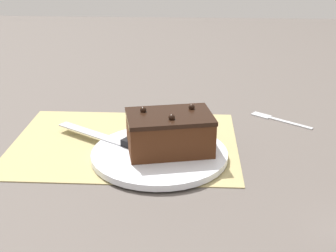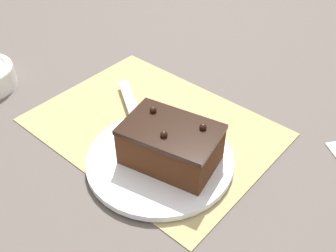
# 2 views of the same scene
# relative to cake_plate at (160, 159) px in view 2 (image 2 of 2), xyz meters

# --- Properties ---
(ground_plane) EXTENTS (3.00, 3.00, 0.00)m
(ground_plane) POSITION_rel_cake_plate_xyz_m (-0.08, 0.07, -0.01)
(ground_plane) COLOR #544C47
(placemat_woven) EXTENTS (0.46, 0.34, 0.00)m
(placemat_woven) POSITION_rel_cake_plate_xyz_m (-0.08, 0.07, -0.01)
(placemat_woven) COLOR tan
(placemat_woven) RESTS_ON ground_plane
(cake_plate) EXTENTS (0.26, 0.26, 0.01)m
(cake_plate) POSITION_rel_cake_plate_xyz_m (0.00, 0.00, 0.00)
(cake_plate) COLOR white
(cake_plate) RESTS_ON placemat_woven
(chocolate_cake) EXTENTS (0.18, 0.14, 0.08)m
(chocolate_cake) POSITION_rel_cake_plate_xyz_m (0.02, 0.01, 0.04)
(chocolate_cake) COLOR #472614
(chocolate_cake) RESTS_ON cake_plate
(serving_knife) EXTENTS (0.23, 0.16, 0.01)m
(serving_knife) POSITION_rel_cake_plate_xyz_m (-0.07, 0.03, 0.01)
(serving_knife) COLOR black
(serving_knife) RESTS_ON cake_plate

